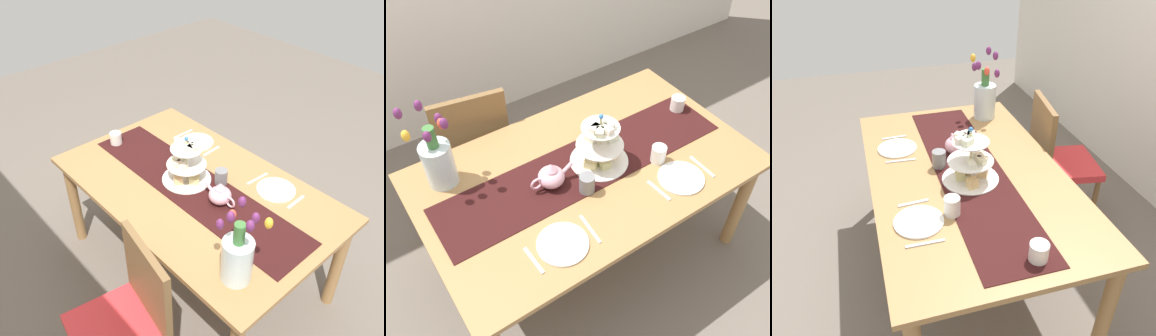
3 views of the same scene
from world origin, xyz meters
TOP-DOWN VIEW (x-y plane):
  - ground_plane at (0.00, 0.00)m, footprint 8.00×8.00m
  - dining_table at (0.00, 0.00)m, footprint 1.70×1.03m
  - chair_left at (-0.33, 0.74)m, footprint 0.49×0.49m
  - table_runner at (0.00, 0.02)m, footprint 1.57×0.36m
  - tiered_cake_stand at (0.08, 0.00)m, footprint 0.30×0.30m
  - teapot at (-0.21, 0.00)m, footprint 0.24×0.13m
  - tulip_vase at (-0.63, 0.32)m, footprint 0.21×0.17m
  - cream_jug at (0.70, 0.09)m, footprint 0.08×0.08m
  - dinner_plate_left at (-0.35, -0.32)m, footprint 0.23×0.23m
  - fork_left at (-0.50, -0.32)m, footprint 0.02×0.15m
  - knife_left at (-0.21, -0.32)m, footprint 0.03×0.17m
  - dinner_plate_right at (0.34, -0.32)m, footprint 0.23×0.23m
  - fork_right at (0.20, -0.32)m, footprint 0.03×0.15m
  - knife_right at (0.49, -0.32)m, footprint 0.02×0.17m
  - mug_grey at (-0.09, -0.13)m, footprint 0.08×0.08m
  - mug_white_text at (0.33, -0.16)m, footprint 0.08×0.08m

SIDE VIEW (x-z plane):
  - ground_plane at x=0.00m, z-range 0.00..0.00m
  - chair_left at x=-0.33m, z-range 0.05..0.96m
  - dining_table at x=0.00m, z-range 0.27..0.99m
  - table_runner at x=0.00m, z-range 0.72..0.72m
  - fork_left at x=-0.50m, z-range 0.72..0.73m
  - knife_left at x=-0.21m, z-range 0.72..0.73m
  - fork_right at x=0.20m, z-range 0.72..0.73m
  - knife_right at x=0.49m, z-range 0.72..0.73m
  - dinner_plate_left at x=-0.35m, z-range 0.72..0.73m
  - dinner_plate_right at x=0.34m, z-range 0.72..0.73m
  - cream_jug at x=0.70m, z-range 0.72..0.81m
  - mug_white_text at x=0.33m, z-range 0.72..0.82m
  - mug_grey at x=-0.09m, z-range 0.72..0.82m
  - teapot at x=-0.21m, z-range 0.71..0.85m
  - tiered_cake_stand at x=0.08m, z-range 0.67..0.98m
  - tulip_vase at x=-0.63m, z-range 0.64..1.10m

